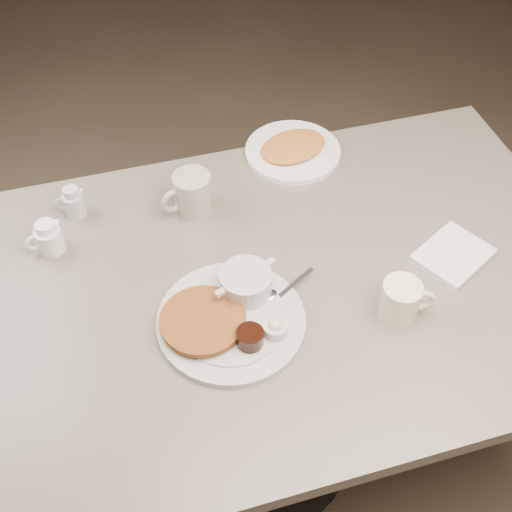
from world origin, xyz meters
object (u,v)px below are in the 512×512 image
object	(u,v)px
creamer_right	(74,203)
coffee_mug_far	(191,194)
diner_table	(258,330)
creamer_left	(49,238)
coffee_mug_near	(401,300)
main_plate	(230,312)
hash_plate	(293,150)

from	to	relation	value
creamer_right	coffee_mug_far	bearing A→B (deg)	-12.54
diner_table	coffee_mug_far	distance (m)	0.35
creamer_left	coffee_mug_far	bearing A→B (deg)	6.49
diner_table	coffee_mug_near	world-z (taller)	coffee_mug_near
coffee_mug_far	main_plate	bearing A→B (deg)	-88.95
main_plate	hash_plate	distance (m)	0.54
coffee_mug_far	creamer_left	bearing A→B (deg)	-173.51
coffee_mug_near	creamer_right	distance (m)	0.77
creamer_right	hash_plate	distance (m)	0.56
main_plate	coffee_mug_near	size ratio (longest dim) A/B	3.32
diner_table	creamer_right	world-z (taller)	creamer_right
coffee_mug_far	creamer_right	distance (m)	0.27
main_plate	creamer_right	xyz separation A→B (m)	(-0.27, 0.39, 0.01)
coffee_mug_far	diner_table	bearing A→B (deg)	-71.84
creamer_left	creamer_right	size ratio (longest dim) A/B	1.10
diner_table	main_plate	world-z (taller)	main_plate
diner_table	creamer_right	distance (m)	0.52
main_plate	coffee_mug_near	xyz separation A→B (m)	(0.33, -0.08, 0.02)
diner_table	creamer_right	size ratio (longest dim) A/B	18.75
coffee_mug_far	creamer_left	size ratio (longest dim) A/B	1.52
hash_plate	creamer_right	bearing A→B (deg)	-173.02
coffee_mug_near	creamer_right	world-z (taller)	coffee_mug_near
hash_plate	main_plate	bearing A→B (deg)	-121.68
creamer_left	creamer_right	world-z (taller)	same
creamer_left	creamer_right	bearing A→B (deg)	56.81
creamer_left	hash_plate	bearing A→B (deg)	14.90
coffee_mug_near	diner_table	bearing A→B (deg)	148.73
main_plate	coffee_mug_far	xyz separation A→B (m)	(-0.01, 0.33, 0.03)
creamer_right	creamer_left	bearing A→B (deg)	-123.19
creamer_left	hash_plate	distance (m)	0.64
hash_plate	creamer_left	bearing A→B (deg)	-165.10
creamer_right	hash_plate	world-z (taller)	creamer_right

